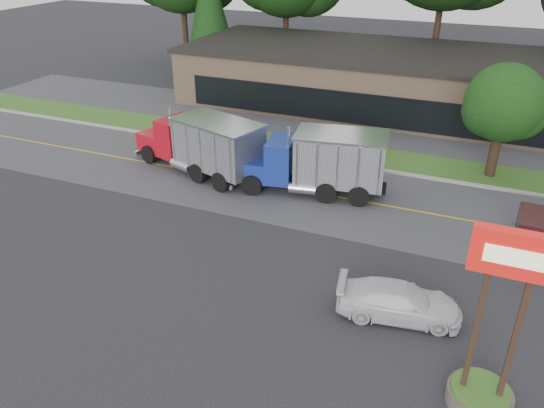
{
  "coord_description": "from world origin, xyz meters",
  "views": [
    {
      "loc": [
        9.16,
        -15.26,
        12.64
      ],
      "look_at": [
        1.2,
        3.78,
        1.8
      ],
      "focal_mm": 35.0,
      "sensor_mm": 36.0,
      "label": 1
    }
  ],
  "objects_px": {
    "bilo_sign": "(490,352)",
    "dump_truck_red": "(204,144)",
    "rally_car": "(399,301)",
    "dump_truck_blue": "(319,161)"
  },
  "relations": [
    {
      "from": "dump_truck_red",
      "to": "dump_truck_blue",
      "type": "distance_m",
      "value": 6.77
    },
    {
      "from": "bilo_sign",
      "to": "dump_truck_red",
      "type": "height_order",
      "value": "bilo_sign"
    },
    {
      "from": "bilo_sign",
      "to": "dump_truck_blue",
      "type": "distance_m",
      "value": 14.72
    },
    {
      "from": "dump_truck_blue",
      "to": "bilo_sign",
      "type": "bearing_deg",
      "value": 117.74
    },
    {
      "from": "dump_truck_blue",
      "to": "dump_truck_red",
      "type": "bearing_deg",
      "value": -8.11
    },
    {
      "from": "bilo_sign",
      "to": "rally_car",
      "type": "bearing_deg",
      "value": 133.95
    },
    {
      "from": "bilo_sign",
      "to": "dump_truck_blue",
      "type": "height_order",
      "value": "bilo_sign"
    },
    {
      "from": "bilo_sign",
      "to": "dump_truck_red",
      "type": "xyz_separation_m",
      "value": [
        -15.67,
        11.55,
        -0.22
      ]
    },
    {
      "from": "bilo_sign",
      "to": "dump_truck_red",
      "type": "bearing_deg",
      "value": 143.61
    },
    {
      "from": "bilo_sign",
      "to": "rally_car",
      "type": "relative_size",
      "value": 1.33
    }
  ]
}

